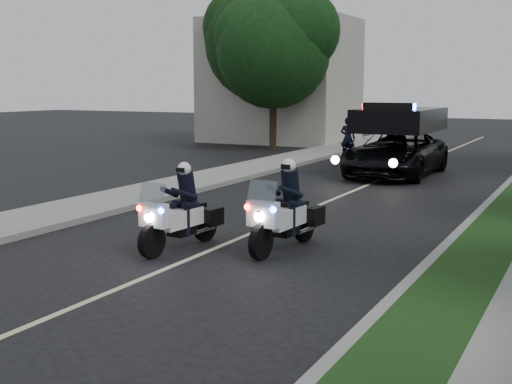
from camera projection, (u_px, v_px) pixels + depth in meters
The scene contains 13 objects.
ground at pixel (158, 272), 11.46m from camera, with size 120.00×120.00×0.00m, color black.
curb_right at pixel (493, 200), 18.35m from camera, with size 0.20×60.00×0.15m, color gray.
curb_left at pixel (234, 181), 22.08m from camera, with size 0.20×60.00×0.15m, color gray.
sidewalk_left at pixel (206, 178), 22.58m from camera, with size 2.00×60.00×0.16m, color gray.
building_far at pixel (281, 81), 38.25m from camera, with size 8.00×6.00×7.00m, color #A8A396.
lane_marking at pixel (352, 192), 20.23m from camera, with size 0.12×50.00×0.01m, color #BFB78C.
police_moto_left at pixel (181, 249), 13.12m from camera, with size 0.71×2.02×1.72m, color silver, non-canonical shape.
police_moto_right at pixel (284, 250), 13.05m from camera, with size 0.74×2.11×1.79m, color silver, non-canonical shape.
police_suv at pixel (395, 176), 23.89m from camera, with size 2.68×5.79×2.81m, color black.
bicycle at pixel (347, 164), 27.51m from camera, with size 0.62×1.77×0.93m, color black.
cyclist at pixel (347, 164), 27.51m from camera, with size 0.62×0.42×1.73m, color black.
tree_left_near at pixel (273, 150), 33.71m from camera, with size 5.69×5.69×9.49m, color #133913, non-canonical shape.
tree_left_far at pixel (264, 144), 36.71m from camera, with size 6.42×6.42×10.70m, color #143410, non-canonical shape.
Camera 1 is at (6.61, -9.08, 3.17)m, focal length 46.64 mm.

